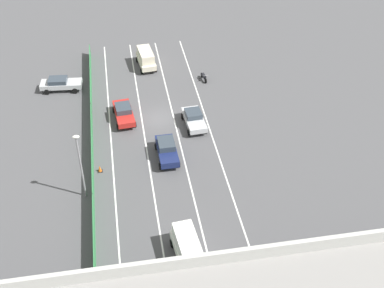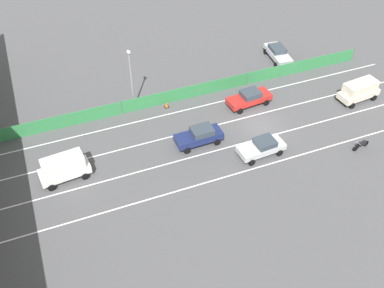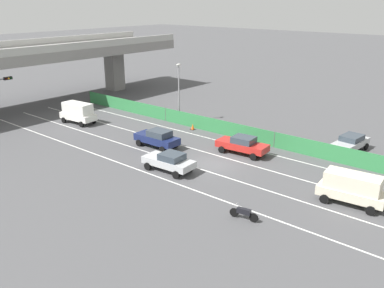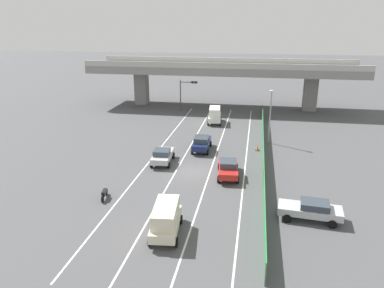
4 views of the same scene
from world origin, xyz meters
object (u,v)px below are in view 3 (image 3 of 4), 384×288
at_px(car_sedan_silver, 169,161).
at_px(car_van_white, 78,112).
at_px(car_van_cream, 352,187).
at_px(car_sedan_red, 242,144).
at_px(car_sedan_navy, 157,138).
at_px(street_lamp, 179,87).
at_px(motorcycle, 244,213).
at_px(parked_wagon_silver, 350,143).
at_px(traffic_cone, 193,127).

bearing_deg(car_sedan_silver, car_van_white, 78.46).
distance_m(car_van_cream, car_sedan_red, 11.62).
xyz_separation_m(car_sedan_navy, street_lamp, (7.78, 4.16, 3.13)).
relative_size(car_van_white, street_lamp, 0.67).
relative_size(motorcycle, parked_wagon_silver, 0.40).
relative_size(car_sedan_silver, motorcycle, 2.31).
xyz_separation_m(parked_wagon_silver, street_lamp, (-2.75, 18.55, 3.21)).
xyz_separation_m(car_sedan_silver, car_sedan_navy, (3.48, 4.77, 0.07)).
bearing_deg(car_van_cream, car_sedan_silver, 105.39).
distance_m(car_van_white, traffic_cone, 13.21).
relative_size(car_sedan_navy, car_van_white, 1.02).
xyz_separation_m(car_sedan_red, car_sedan_navy, (-3.69, 7.13, 0.04)).
relative_size(car_sedan_navy, motorcycle, 2.34).
xyz_separation_m(car_van_cream, street_lamp, (7.55, 22.38, 2.83)).
bearing_deg(street_lamp, motorcycle, -128.02).
height_order(parked_wagon_silver, street_lamp, street_lamp).
xyz_separation_m(car_van_white, traffic_cone, (6.41, -11.51, -1.00)).
bearing_deg(car_sedan_navy, street_lamp, 28.16).
distance_m(parked_wagon_silver, street_lamp, 19.03).
xyz_separation_m(car_sedan_navy, motorcycle, (-6.25, -13.78, -0.48)).
height_order(car_van_cream, car_sedan_red, car_van_cream).
bearing_deg(car_van_white, car_sedan_red, -79.56).
height_order(car_sedan_silver, motorcycle, car_sedan_silver).
bearing_deg(car_sedan_red, parked_wagon_silver, -46.70).
bearing_deg(car_sedan_red, car_sedan_navy, 117.34).
height_order(motorcycle, traffic_cone, motorcycle).
xyz_separation_m(car_van_cream, car_sedan_red, (3.46, 11.09, -0.35)).
bearing_deg(motorcycle, car_van_white, 76.52).
bearing_deg(parked_wagon_silver, car_van_cream, -159.61).
bearing_deg(parked_wagon_silver, car_van_white, 111.23).
xyz_separation_m(car_sedan_silver, traffic_cone, (9.94, 5.81, -0.56)).
xyz_separation_m(parked_wagon_silver, traffic_cone, (-4.06, 15.44, -0.55)).
bearing_deg(car_sedan_navy, car_sedan_red, -62.66).
height_order(parked_wagon_silver, traffic_cone, parked_wagon_silver).
height_order(car_sedan_silver, traffic_cone, car_sedan_silver).
height_order(car_sedan_silver, car_van_cream, car_van_cream).
height_order(car_sedan_red, motorcycle, car_sedan_red).
bearing_deg(street_lamp, car_van_cream, -108.64).
bearing_deg(parked_wagon_silver, car_sedan_silver, 145.51).
relative_size(car_sedan_silver, traffic_cone, 6.76).
bearing_deg(parked_wagon_silver, car_sedan_navy, 126.19).
relative_size(car_van_cream, car_van_white, 1.03).
relative_size(car_sedan_silver, street_lamp, 0.67).
bearing_deg(car_sedan_red, traffic_cone, 71.23).
bearing_deg(car_sedan_navy, car_van_cream, -89.30).
distance_m(motorcycle, parked_wagon_silver, 16.80).
height_order(car_van_cream, car_sedan_navy, car_van_cream).
height_order(street_lamp, traffic_cone, street_lamp).
xyz_separation_m(motorcycle, parked_wagon_silver, (16.78, -0.61, 0.40)).
xyz_separation_m(car_van_cream, car_sedan_navy, (-0.22, 18.22, -0.31)).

